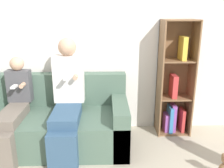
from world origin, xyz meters
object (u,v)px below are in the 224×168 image
(child_seated, at_px, (13,109))
(adult_seated, at_px, (67,96))
(couch, at_px, (45,123))
(bookshelf, at_px, (175,86))

(child_seated, bearing_deg, adult_seated, 5.47)
(child_seated, bearing_deg, couch, 24.13)
(couch, distance_m, child_seated, 0.42)
(child_seated, distance_m, bookshelf, 2.03)
(adult_seated, distance_m, child_seated, 0.63)
(couch, distance_m, adult_seated, 0.50)
(child_seated, height_order, bookshelf, bookshelf)
(adult_seated, bearing_deg, couch, 165.84)
(couch, bearing_deg, adult_seated, -14.16)
(child_seated, bearing_deg, bookshelf, 12.44)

